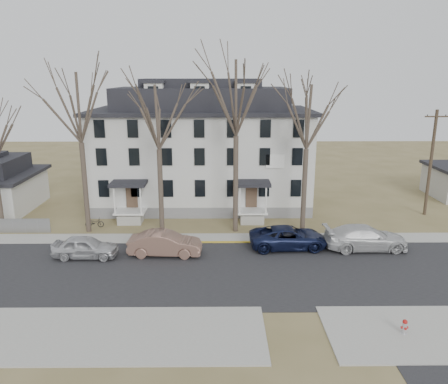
{
  "coord_description": "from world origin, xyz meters",
  "views": [
    {
      "loc": [
        -0.22,
        -23.95,
        12.36
      ],
      "look_at": [
        0.06,
        9.0,
        3.52
      ],
      "focal_mm": 35.0,
      "sensor_mm": 36.0,
      "label": 1
    }
  ],
  "objects_px": {
    "tree_mid_left": "(158,113)",
    "car_silver": "(85,247)",
    "car_white": "(365,238)",
    "tree_far_left": "(78,103)",
    "tree_mid_right": "(308,112)",
    "utility_pole_far": "(431,162)",
    "fire_hydrant": "(404,327)",
    "bicycle_left": "(95,223)",
    "car_tan": "(165,244)",
    "car_navy": "(289,238)",
    "tree_center": "(236,93)",
    "boarding_house": "(202,150)"
  },
  "relations": [
    {
      "from": "tree_mid_right",
      "to": "utility_pole_far",
      "type": "relative_size",
      "value": 1.34
    },
    {
      "from": "bicycle_left",
      "to": "fire_hydrant",
      "type": "relative_size",
      "value": 1.84
    },
    {
      "from": "tree_mid_left",
      "to": "car_white",
      "type": "xyz_separation_m",
      "value": [
        15.36,
        -4.0,
        -8.73
      ]
    },
    {
      "from": "car_navy",
      "to": "car_silver",
      "type": "bearing_deg",
      "value": 93.89
    },
    {
      "from": "tree_far_left",
      "to": "car_white",
      "type": "height_order",
      "value": "tree_far_left"
    },
    {
      "from": "car_tan",
      "to": "car_white",
      "type": "xyz_separation_m",
      "value": [
        14.49,
        0.97,
        0.03
      ]
    },
    {
      "from": "boarding_house",
      "to": "tree_mid_left",
      "type": "relative_size",
      "value": 1.63
    },
    {
      "from": "car_tan",
      "to": "car_navy",
      "type": "bearing_deg",
      "value": -79.41
    },
    {
      "from": "boarding_house",
      "to": "tree_mid_right",
      "type": "relative_size",
      "value": 1.63
    },
    {
      "from": "car_white",
      "to": "tree_mid_right",
      "type": "bearing_deg",
      "value": 42.51
    },
    {
      "from": "tree_center",
      "to": "car_navy",
      "type": "relative_size",
      "value": 2.55
    },
    {
      "from": "tree_mid_right",
      "to": "car_tan",
      "type": "relative_size",
      "value": 2.49
    },
    {
      "from": "tree_mid_left",
      "to": "bicycle_left",
      "type": "height_order",
      "value": "tree_mid_left"
    },
    {
      "from": "car_white",
      "to": "utility_pole_far",
      "type": "bearing_deg",
      "value": -46.21
    },
    {
      "from": "car_tan",
      "to": "fire_hydrant",
      "type": "distance_m",
      "value": 16.32
    },
    {
      "from": "car_silver",
      "to": "fire_hydrant",
      "type": "height_order",
      "value": "car_silver"
    },
    {
      "from": "tree_mid_right",
      "to": "car_white",
      "type": "height_order",
      "value": "tree_mid_right"
    },
    {
      "from": "boarding_house",
      "to": "car_navy",
      "type": "xyz_separation_m",
      "value": [
        6.8,
        -11.87,
        -4.58
      ]
    },
    {
      "from": "car_navy",
      "to": "bicycle_left",
      "type": "bearing_deg",
      "value": 70.97
    },
    {
      "from": "car_navy",
      "to": "fire_hydrant",
      "type": "distance_m",
      "value": 11.89
    },
    {
      "from": "car_white",
      "to": "car_silver",
      "type": "bearing_deg",
      "value": 92.47
    },
    {
      "from": "tree_mid_left",
      "to": "utility_pole_far",
      "type": "relative_size",
      "value": 1.34
    },
    {
      "from": "tree_mid_left",
      "to": "car_silver",
      "type": "distance_m",
      "value": 11.33
    },
    {
      "from": "utility_pole_far",
      "to": "car_silver",
      "type": "relative_size",
      "value": 2.11
    },
    {
      "from": "tree_far_left",
      "to": "car_navy",
      "type": "distance_m",
      "value": 18.83
    },
    {
      "from": "tree_far_left",
      "to": "car_navy",
      "type": "bearing_deg",
      "value": -13.23
    },
    {
      "from": "car_white",
      "to": "bicycle_left",
      "type": "height_order",
      "value": "car_white"
    },
    {
      "from": "boarding_house",
      "to": "car_white",
      "type": "bearing_deg",
      "value": -44.54
    },
    {
      "from": "car_white",
      "to": "tree_far_left",
      "type": "bearing_deg",
      "value": 77.97
    },
    {
      "from": "boarding_house",
      "to": "utility_pole_far",
      "type": "relative_size",
      "value": 2.19
    },
    {
      "from": "tree_mid_left",
      "to": "car_navy",
      "type": "bearing_deg",
      "value": -20.76
    },
    {
      "from": "car_silver",
      "to": "bicycle_left",
      "type": "relative_size",
      "value": 2.94
    },
    {
      "from": "car_white",
      "to": "bicycle_left",
      "type": "relative_size",
      "value": 3.93
    },
    {
      "from": "car_silver",
      "to": "bicycle_left",
      "type": "height_order",
      "value": "car_silver"
    },
    {
      "from": "boarding_house",
      "to": "car_tan",
      "type": "bearing_deg",
      "value": -99.25
    },
    {
      "from": "tree_mid_left",
      "to": "utility_pole_far",
      "type": "xyz_separation_m",
      "value": [
        23.5,
        4.2,
        -4.7
      ]
    },
    {
      "from": "bicycle_left",
      "to": "car_silver",
      "type": "bearing_deg",
      "value": -173.36
    },
    {
      "from": "utility_pole_far",
      "to": "car_silver",
      "type": "distance_m",
      "value": 30.0
    },
    {
      "from": "tree_far_left",
      "to": "car_white",
      "type": "distance_m",
      "value": 23.7
    },
    {
      "from": "fire_hydrant",
      "to": "car_white",
      "type": "bearing_deg",
      "value": 81.86
    },
    {
      "from": "tree_mid_left",
      "to": "tree_far_left",
      "type": "bearing_deg",
      "value": 180.0
    },
    {
      "from": "tree_center",
      "to": "utility_pole_far",
      "type": "distance_m",
      "value": 19.03
    },
    {
      "from": "utility_pole_far",
      "to": "fire_hydrant",
      "type": "distance_m",
      "value": 21.89
    },
    {
      "from": "tree_center",
      "to": "bicycle_left",
      "type": "bearing_deg",
      "value": 175.76
    },
    {
      "from": "car_white",
      "to": "fire_hydrant",
      "type": "height_order",
      "value": "car_white"
    },
    {
      "from": "tree_far_left",
      "to": "tree_mid_right",
      "type": "height_order",
      "value": "tree_far_left"
    },
    {
      "from": "fire_hydrant",
      "to": "bicycle_left",
      "type": "bearing_deg",
      "value": 141.1
    },
    {
      "from": "tree_center",
      "to": "tree_mid_left",
      "type": "bearing_deg",
      "value": 180.0
    },
    {
      "from": "boarding_house",
      "to": "tree_center",
      "type": "height_order",
      "value": "tree_center"
    },
    {
      "from": "car_navy",
      "to": "car_white",
      "type": "xyz_separation_m",
      "value": [
        5.55,
        -0.29,
        0.07
      ]
    }
  ]
}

